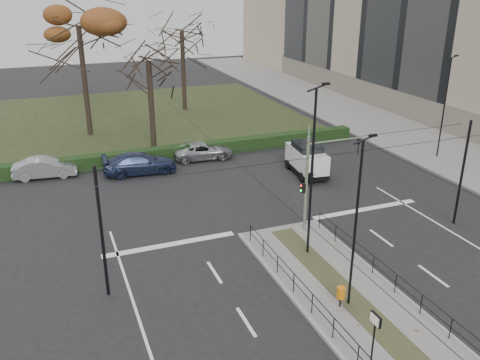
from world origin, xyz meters
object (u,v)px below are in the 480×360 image
(streetlamp_median_far, at_px, (312,172))
(parked_car_third, at_px, (140,163))
(bare_tree_center, at_px, (182,37))
(traffic_light, at_px, (312,176))
(white_van, at_px, (307,158))
(info_panel, at_px, (375,325))
(streetlamp_median_near, at_px, (356,224))
(parked_car_fourth, at_px, (203,151))
(bare_tree_near, at_px, (149,68))
(rust_tree, at_px, (78,25))
(parked_car_second, at_px, (45,168))
(streetlamp_sidewalk, at_px, (444,107))
(litter_bin, at_px, (341,293))

(streetlamp_median_far, relative_size, parked_car_third, 1.66)
(parked_car_third, xyz_separation_m, bare_tree_center, (8.01, 17.01, 6.69))
(traffic_light, bearing_deg, white_van, 62.85)
(info_panel, distance_m, bare_tree_center, 39.99)
(info_panel, distance_m, streetlamp_median_near, 4.15)
(parked_car_fourth, bearing_deg, streetlamp_median_far, -173.42)
(info_panel, bearing_deg, bare_tree_near, 93.94)
(parked_car_fourth, bearing_deg, traffic_light, -167.48)
(parked_car_third, xyz_separation_m, parked_car_fourth, (5.13, 1.39, -0.11))
(parked_car_fourth, xyz_separation_m, bare_tree_near, (-3.10, 3.32, 5.96))
(bare_tree_center, distance_m, bare_tree_near, 13.70)
(white_van, bearing_deg, traffic_light, -117.15)
(streetlamp_median_far, distance_m, bare_tree_near, 19.71)
(streetlamp_median_near, xyz_separation_m, rust_tree, (-7.41, 30.04, 5.46))
(traffic_light, height_order, parked_car_third, traffic_light)
(streetlamp_median_near, xyz_separation_m, bare_tree_near, (-3.09, 23.72, 2.71))
(parked_car_second, height_order, rust_tree, rust_tree)
(traffic_light, distance_m, info_panel, 10.70)
(rust_tree, bearing_deg, traffic_light, -68.35)
(streetlamp_sidewalk, xyz_separation_m, white_van, (-11.09, 0.61, -2.85))
(streetlamp_sidewalk, xyz_separation_m, bare_tree_center, (-13.99, 22.05, 3.40))
(litter_bin, bearing_deg, streetlamp_median_near, 4.79)
(streetlamp_median_near, distance_m, rust_tree, 31.42)
(streetlamp_median_far, xyz_separation_m, parked_car_fourth, (-0.45, 15.95, -3.81))
(white_van, relative_size, bare_tree_center, 0.41)
(parked_car_third, xyz_separation_m, white_van, (10.92, -4.43, 0.44))
(litter_bin, distance_m, parked_car_third, 19.61)
(rust_tree, bearing_deg, parked_car_second, -112.93)
(traffic_light, xyz_separation_m, litter_bin, (-2.26, -6.84, -2.42))
(info_panel, xyz_separation_m, rust_tree, (-6.18, 33.39, 7.58))
(parked_car_second, height_order, parked_car_third, parked_car_third)
(rust_tree, bearing_deg, bare_tree_near, -55.66)
(parked_car_third, bearing_deg, streetlamp_median_near, -161.20)
(traffic_light, xyz_separation_m, streetlamp_median_near, (-1.81, -6.81, 0.68))
(info_panel, height_order, bare_tree_near, bare_tree_near)
(streetlamp_median_far, relative_size, bare_tree_near, 0.91)
(streetlamp_median_far, height_order, parked_car_fourth, streetlamp_median_far)
(traffic_light, bearing_deg, streetlamp_sidewalk, 25.41)
(parked_car_third, relative_size, bare_tree_near, 0.55)
(traffic_light, distance_m, bare_tree_near, 17.93)
(info_panel, xyz_separation_m, streetlamp_sidewalk, (18.11, 17.32, 2.27))
(streetlamp_median_near, bearing_deg, rust_tree, 103.86)
(parked_car_third, bearing_deg, info_panel, -166.40)
(parked_car_second, bearing_deg, streetlamp_sidewalk, -97.47)
(parked_car_second, xyz_separation_m, rust_tree, (4.00, 9.45, 8.64))
(litter_bin, height_order, bare_tree_near, bare_tree_near)
(info_panel, relative_size, streetlamp_median_near, 0.28)
(litter_bin, bearing_deg, white_van, 66.85)
(litter_bin, xyz_separation_m, bare_tree_center, (3.34, 36.06, 6.64))
(parked_car_second, bearing_deg, info_panel, -151.26)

